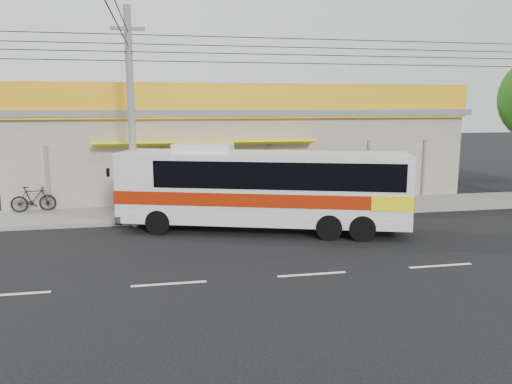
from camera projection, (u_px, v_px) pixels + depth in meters
ground at (289, 249)px, 16.55m from camera, size 120.00×120.00×0.00m
sidewalk at (255, 210)px, 22.33m from camera, size 30.00×3.20×0.15m
lane_markings at (312, 274)px, 14.13m from camera, size 50.00×0.12×0.01m
storefront_building at (236, 149)px, 27.30m from camera, size 22.60×9.20×5.70m
coach_bus at (267, 185)px, 18.67m from camera, size 10.91×5.48×3.31m
motorbike_red at (144, 198)px, 22.26m from camera, size 1.87×0.72×0.97m
motorbike_dark at (33, 199)px, 21.58m from camera, size 1.90×0.80×1.11m
utility_pole at (128, 46)px, 18.44m from camera, size 34.00×14.00×8.33m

